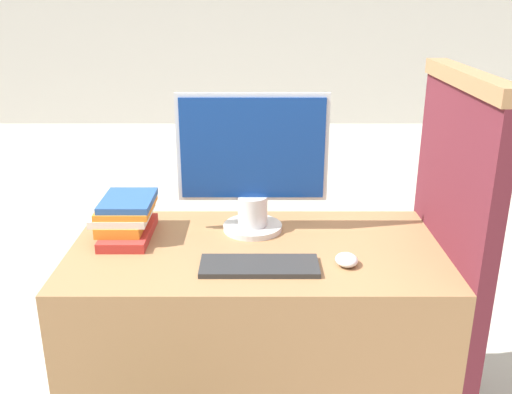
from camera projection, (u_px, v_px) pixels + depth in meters
wall_back at (258, 1)px, 6.41m from camera, size 12.00×0.06×2.80m
desk at (258, 341)px, 2.00m from camera, size 1.22×0.64×0.72m
carrel_divider at (447, 264)px, 1.90m from camera, size 0.07×0.67×1.29m
monitor at (254, 165)px, 1.93m from camera, size 0.51×0.21×0.48m
keyboard at (261, 266)px, 1.73m from camera, size 0.36×0.14×0.02m
mouse at (348, 260)px, 1.74m from camera, size 0.07×0.08×0.03m
book_stack at (128, 217)px, 1.94m from camera, size 0.20×0.28×0.14m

